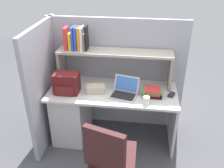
{
  "coord_description": "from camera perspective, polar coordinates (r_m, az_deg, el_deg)",
  "views": [
    {
      "loc": [
        0.35,
        -2.7,
        2.28
      ],
      "look_at": [
        0.0,
        -0.05,
        0.85
      ],
      "focal_mm": 40.17,
      "sensor_mm": 36.0,
      "label": 1
    }
  ],
  "objects": [
    {
      "name": "ground_plane",
      "position": [
        3.55,
        0.11,
        -11.79
      ],
      "size": [
        8.0,
        8.0,
        0.0
      ],
      "primitive_type": "plane",
      "color": "#4C4C51"
    },
    {
      "name": "cubicle_partition_left",
      "position": [
        3.28,
        -14.91,
        -0.25
      ],
      "size": [
        0.05,
        1.06,
        1.55
      ],
      "primitive_type": "cube",
      "color": "#9E9EA8",
      "rests_on": "ground_plane"
    },
    {
      "name": "tissue_box",
      "position": [
        3.07,
        -3.69,
        -1.14
      ],
      "size": [
        0.23,
        0.15,
        0.1
      ],
      "primitive_type": "cube",
      "rotation": [
        0.0,
        0.0,
        0.14
      ],
      "color": "#BFB299",
      "rests_on": "desk"
    },
    {
      "name": "desk",
      "position": [
        3.37,
        -6.5,
        -5.89
      ],
      "size": [
        1.6,
        0.7,
        0.73
      ],
      "color": "silver",
      "rests_on": "ground_plane"
    },
    {
      "name": "laptop",
      "position": [
        3.02,
        2.88,
        -1.71
      ],
      "size": [
        0.36,
        0.33,
        0.22
      ],
      "color": "#B7BABF",
      "rests_on": "desk"
    },
    {
      "name": "desk_book_stack",
      "position": [
        3.04,
        9.11,
        -1.78
      ],
      "size": [
        0.23,
        0.19,
        0.1
      ],
      "color": "black",
      "rests_on": "desk"
    },
    {
      "name": "reference_books_on_shelf",
      "position": [
        3.17,
        -8.11,
        10.14
      ],
      "size": [
        0.28,
        0.18,
        0.3
      ],
      "color": "red",
      "rests_on": "overhead_hutch"
    },
    {
      "name": "cubicle_partition_rear",
      "position": [
        3.45,
        0.93,
        2.25
      ],
      "size": [
        1.84,
        0.05,
        1.55
      ],
      "primitive_type": "cube",
      "color": "#9E9EA8",
      "rests_on": "ground_plane"
    },
    {
      "name": "paper_cup",
      "position": [
        2.88,
        7.82,
        -3.66
      ],
      "size": [
        0.08,
        0.08,
        0.09
      ],
      "primitive_type": "cylinder",
      "color": "white",
      "rests_on": "desk"
    },
    {
      "name": "computer_mouse",
      "position": [
        3.1,
        13.33,
        -2.39
      ],
      "size": [
        0.1,
        0.12,
        0.03
      ],
      "primitive_type": "cube",
      "rotation": [
        0.0,
        0.0,
        -0.48
      ],
      "color": "#262628",
      "rests_on": "desk"
    },
    {
      "name": "overhead_hutch",
      "position": [
        3.16,
        0.59,
        5.84
      ],
      "size": [
        1.44,
        0.28,
        0.45
      ],
      "color": "gray",
      "rests_on": "desk"
    },
    {
      "name": "backpack",
      "position": [
        3.1,
        -10.32,
        0.16
      ],
      "size": [
        0.3,
        0.22,
        0.25
      ],
      "color": "#591919",
      "rests_on": "desk"
    },
    {
      "name": "office_chair",
      "position": [
        2.62,
        -0.18,
        -17.94
      ],
      "size": [
        0.52,
        0.54,
        0.93
      ],
      "rotation": [
        0.0,
        0.0,
        2.84
      ],
      "color": "black",
      "rests_on": "ground_plane"
    }
  ]
}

